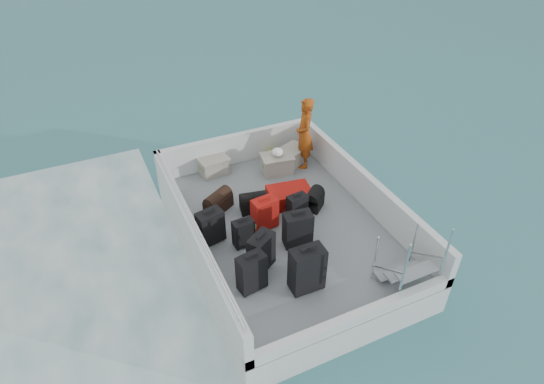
{
  "coord_description": "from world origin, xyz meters",
  "views": [
    {
      "loc": [
        -2.93,
        -5.79,
        6.21
      ],
      "look_at": [
        0.02,
        0.58,
        1.0
      ],
      "focal_mm": 30.0,
      "sensor_mm": 36.0,
      "label": 1
    }
  ],
  "objects_px": {
    "crate_3": "(292,157)",
    "passenger": "(305,134)",
    "suitcase_5": "(265,214)",
    "crate_2": "(277,164)",
    "crate_0": "(214,166)",
    "suitcase_7": "(297,207)",
    "crate_1": "(214,167)",
    "suitcase_6": "(298,230)",
    "suitcase_8": "(289,196)",
    "suitcase_1": "(243,234)",
    "suitcase_4": "(261,252)",
    "suitcase_3": "(307,270)",
    "suitcase_0": "(252,273)",
    "suitcase_2": "(211,227)"
  },
  "relations": [
    {
      "from": "crate_3",
      "to": "passenger",
      "type": "relative_size",
      "value": 0.39
    },
    {
      "from": "suitcase_5",
      "to": "crate_2",
      "type": "bearing_deg",
      "value": 50.5
    },
    {
      "from": "crate_0",
      "to": "crate_3",
      "type": "xyz_separation_m",
      "value": [
        1.69,
        -0.39,
        0.01
      ]
    },
    {
      "from": "suitcase_7",
      "to": "crate_3",
      "type": "height_order",
      "value": "suitcase_7"
    },
    {
      "from": "crate_1",
      "to": "suitcase_6",
      "type": "bearing_deg",
      "value": -77.86
    },
    {
      "from": "suitcase_8",
      "to": "suitcase_1",
      "type": "bearing_deg",
      "value": 129.36
    },
    {
      "from": "suitcase_4",
      "to": "suitcase_8",
      "type": "relative_size",
      "value": 0.81
    },
    {
      "from": "crate_3",
      "to": "passenger",
      "type": "height_order",
      "value": "passenger"
    },
    {
      "from": "passenger",
      "to": "crate_2",
      "type": "bearing_deg",
      "value": -71.2
    },
    {
      "from": "suitcase_3",
      "to": "suitcase_6",
      "type": "height_order",
      "value": "suitcase_3"
    },
    {
      "from": "suitcase_8",
      "to": "crate_0",
      "type": "xyz_separation_m",
      "value": [
        -1.01,
        1.63,
        0.01
      ]
    },
    {
      "from": "suitcase_5",
      "to": "suitcase_7",
      "type": "xyz_separation_m",
      "value": [
        0.66,
        -0.02,
        -0.05
      ]
    },
    {
      "from": "suitcase_7",
      "to": "crate_1",
      "type": "xyz_separation_m",
      "value": [
        -0.92,
        2.12,
        -0.11
      ]
    },
    {
      "from": "crate_1",
      "to": "passenger",
      "type": "relative_size",
      "value": 0.33
    },
    {
      "from": "suitcase_7",
      "to": "crate_2",
      "type": "distance_m",
      "value": 1.62
    },
    {
      "from": "suitcase_3",
      "to": "crate_1",
      "type": "height_order",
      "value": "suitcase_3"
    },
    {
      "from": "suitcase_8",
      "to": "crate_3",
      "type": "distance_m",
      "value": 1.41
    },
    {
      "from": "suitcase_1",
      "to": "crate_0",
      "type": "bearing_deg",
      "value": 80.01
    },
    {
      "from": "suitcase_5",
      "to": "crate_0",
      "type": "bearing_deg",
      "value": 90.34
    },
    {
      "from": "suitcase_5",
      "to": "suitcase_8",
      "type": "relative_size",
      "value": 0.75
    },
    {
      "from": "suitcase_6",
      "to": "crate_0",
      "type": "xyz_separation_m",
      "value": [
        -0.6,
        2.76,
        -0.16
      ]
    },
    {
      "from": "suitcase_0",
      "to": "suitcase_8",
      "type": "relative_size",
      "value": 0.82
    },
    {
      "from": "suitcase_2",
      "to": "crate_0",
      "type": "distance_m",
      "value": 2.18
    },
    {
      "from": "suitcase_7",
      "to": "suitcase_8",
      "type": "xyz_separation_m",
      "value": [
        0.08,
        0.49,
        -0.1
      ]
    },
    {
      "from": "crate_0",
      "to": "passenger",
      "type": "xyz_separation_m",
      "value": [
        1.91,
        -0.52,
        0.62
      ]
    },
    {
      "from": "suitcase_6",
      "to": "suitcase_7",
      "type": "bearing_deg",
      "value": 71.63
    },
    {
      "from": "suitcase_6",
      "to": "suitcase_7",
      "type": "xyz_separation_m",
      "value": [
        0.32,
        0.64,
        -0.07
      ]
    },
    {
      "from": "crate_0",
      "to": "crate_2",
      "type": "bearing_deg",
      "value": -22.95
    },
    {
      "from": "suitcase_1",
      "to": "crate_0",
      "type": "relative_size",
      "value": 0.94
    },
    {
      "from": "suitcase_3",
      "to": "suitcase_8",
      "type": "xyz_separation_m",
      "value": [
        0.75,
        2.1,
        -0.24
      ]
    },
    {
      "from": "crate_1",
      "to": "crate_2",
      "type": "xyz_separation_m",
      "value": [
        1.26,
        -0.54,
        0.04
      ]
    },
    {
      "from": "suitcase_2",
      "to": "crate_0",
      "type": "height_order",
      "value": "suitcase_2"
    },
    {
      "from": "crate_2",
      "to": "crate_3",
      "type": "xyz_separation_m",
      "value": [
        0.42,
        0.14,
        -0.01
      ]
    },
    {
      "from": "suitcase_4",
      "to": "passenger",
      "type": "xyz_separation_m",
      "value": [
        2.12,
        2.5,
        0.45
      ]
    },
    {
      "from": "suitcase_4",
      "to": "crate_2",
      "type": "relative_size",
      "value": 1.07
    },
    {
      "from": "suitcase_6",
      "to": "suitcase_7",
      "type": "relative_size",
      "value": 1.28
    },
    {
      "from": "suitcase_7",
      "to": "crate_1",
      "type": "relative_size",
      "value": 1.01
    },
    {
      "from": "suitcase_0",
      "to": "suitcase_3",
      "type": "bearing_deg",
      "value": -33.14
    },
    {
      "from": "suitcase_7",
      "to": "passenger",
      "type": "relative_size",
      "value": 0.33
    },
    {
      "from": "passenger",
      "to": "suitcase_7",
      "type": "bearing_deg",
      "value": -14.15
    },
    {
      "from": "crate_2",
      "to": "suitcase_8",
      "type": "bearing_deg",
      "value": -103.23
    },
    {
      "from": "crate_3",
      "to": "suitcase_3",
      "type": "bearing_deg",
      "value": -113.18
    },
    {
      "from": "suitcase_2",
      "to": "crate_3",
      "type": "relative_size",
      "value": 1.04
    },
    {
      "from": "suitcase_1",
      "to": "suitcase_3",
      "type": "xyz_separation_m",
      "value": [
        0.54,
        -1.34,
        0.13
      ]
    },
    {
      "from": "suitcase_0",
      "to": "suitcase_6",
      "type": "relative_size",
      "value": 1.03
    },
    {
      "from": "suitcase_3",
      "to": "crate_0",
      "type": "distance_m",
      "value": 3.74
    },
    {
      "from": "suitcase_5",
      "to": "suitcase_8",
      "type": "bearing_deg",
      "value": 25.24
    },
    {
      "from": "suitcase_5",
      "to": "crate_1",
      "type": "xyz_separation_m",
      "value": [
        -0.26,
        2.1,
        -0.16
      ]
    },
    {
      "from": "suitcase_6",
      "to": "crate_0",
      "type": "height_order",
      "value": "suitcase_6"
    },
    {
      "from": "crate_0",
      "to": "suitcase_4",
      "type": "bearing_deg",
      "value": -93.92
    }
  ]
}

